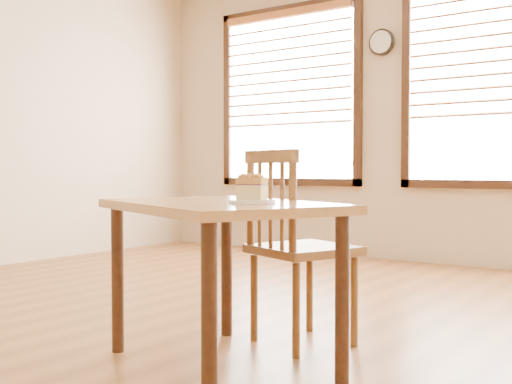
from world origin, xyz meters
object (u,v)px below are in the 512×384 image
plate (252,202)px  cafe_chair_main (297,246)px  cake_slice (252,187)px  cafe_table_main (220,226)px  wall_clock (381,42)px

plate → cafe_chair_main: bearing=102.5°
cafe_chair_main → cake_slice: 0.65m
cafe_table_main → cafe_chair_main: 0.55m
wall_clock → cake_slice: bearing=-73.2°
cafe_table_main → cake_slice: 0.27m
wall_clock → plate: (1.11, -3.69, -1.39)m
cake_slice → cafe_table_main: bearing=158.8°
wall_clock → plate: bearing=-73.2°
cafe_chair_main → cake_slice: cafe_chair_main is taller
cafe_table_main → wall_clock: bearing=126.9°
cafe_table_main → plate: bearing=15.8°
cafe_table_main → cake_slice: bearing=15.9°
cafe_chair_main → cake_slice: (0.12, -0.55, 0.32)m
cafe_table_main → cafe_chair_main: cafe_chair_main is taller
wall_clock → plate: size_ratio=1.29×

